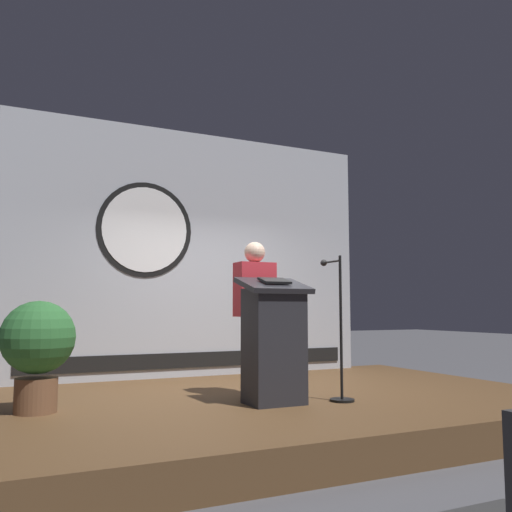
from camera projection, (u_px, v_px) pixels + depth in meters
name	position (u px, v px, depth m)	size (l,w,h in m)	color
ground_plane	(253.00, 425.00, 5.62)	(40.00, 40.00, 0.00)	#4C4C51
stage_platform	(253.00, 411.00, 5.63)	(6.40, 4.00, 0.30)	brown
banner_display	(194.00, 253.00, 7.46)	(5.01, 0.12, 3.33)	#B2B7C1
podium	(274.00, 341.00, 5.21)	(0.64, 0.50, 1.21)	#26262B
speaker_person	(255.00, 317.00, 5.68)	(0.40, 0.26, 1.60)	black
microphone_stand	(339.00, 350.00, 5.39)	(0.24, 0.46, 1.43)	black
potted_plant	(38.00, 345.00, 4.78)	(0.64, 0.64, 0.97)	brown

